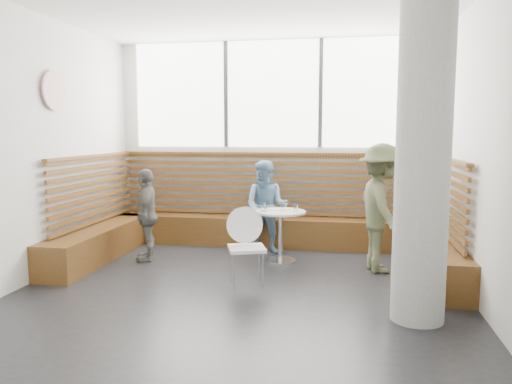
% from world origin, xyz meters
% --- Properties ---
extents(room, '(5.00, 5.00, 3.20)m').
position_xyz_m(room, '(0.00, 0.00, 1.60)').
color(room, silver).
rests_on(room, ground).
extents(booth, '(5.00, 2.50, 1.44)m').
position_xyz_m(booth, '(0.00, 1.77, 0.41)').
color(booth, '#4B2E12').
rests_on(booth, ground).
extents(concrete_column, '(0.50, 0.50, 3.20)m').
position_xyz_m(concrete_column, '(1.85, -0.60, 1.60)').
color(concrete_column, gray).
rests_on(concrete_column, ground).
extents(wall_art, '(0.03, 0.50, 0.50)m').
position_xyz_m(wall_art, '(-2.46, 0.40, 2.30)').
color(wall_art, white).
rests_on(wall_art, room).
extents(cafe_table, '(0.69, 0.69, 0.71)m').
position_xyz_m(cafe_table, '(0.29, 1.31, 0.51)').
color(cafe_table, silver).
rests_on(cafe_table, ground).
extents(cafe_chair, '(0.43, 0.42, 0.90)m').
position_xyz_m(cafe_chair, '(0.04, 0.22, 0.53)').
color(cafe_chair, white).
rests_on(cafe_chair, ground).
extents(adult_man, '(0.85, 1.18, 1.64)m').
position_xyz_m(adult_man, '(1.61, 1.07, 0.82)').
color(adult_man, '#4E5438').
rests_on(adult_man, ground).
extents(child_back, '(0.72, 0.60, 1.37)m').
position_xyz_m(child_back, '(0.02, 1.77, 0.68)').
color(child_back, '#648BAD').
rests_on(child_back, ground).
extents(child_left, '(0.53, 0.81, 1.28)m').
position_xyz_m(child_left, '(-1.56, 1.07, 0.64)').
color(child_left, '#5F5D56').
rests_on(child_left, ground).
extents(plate_near, '(0.20, 0.20, 0.01)m').
position_xyz_m(plate_near, '(0.19, 1.40, 0.72)').
color(plate_near, white).
rests_on(plate_near, cafe_table).
extents(plate_far, '(0.21, 0.21, 0.01)m').
position_xyz_m(plate_far, '(0.32, 1.45, 0.72)').
color(plate_far, white).
rests_on(plate_far, cafe_table).
extents(glass_left, '(0.08, 0.08, 0.12)m').
position_xyz_m(glass_left, '(0.06, 1.25, 0.77)').
color(glass_left, white).
rests_on(glass_left, cafe_table).
extents(glass_mid, '(0.07, 0.07, 0.11)m').
position_xyz_m(glass_mid, '(0.33, 1.22, 0.76)').
color(glass_mid, white).
rests_on(glass_mid, cafe_table).
extents(glass_right, '(0.07, 0.07, 0.11)m').
position_xyz_m(glass_right, '(0.49, 1.32, 0.76)').
color(glass_right, white).
rests_on(glass_right, cafe_table).
extents(menu_card, '(0.19, 0.14, 0.00)m').
position_xyz_m(menu_card, '(0.35, 1.16, 0.71)').
color(menu_card, '#A5C64C').
rests_on(menu_card, cafe_table).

